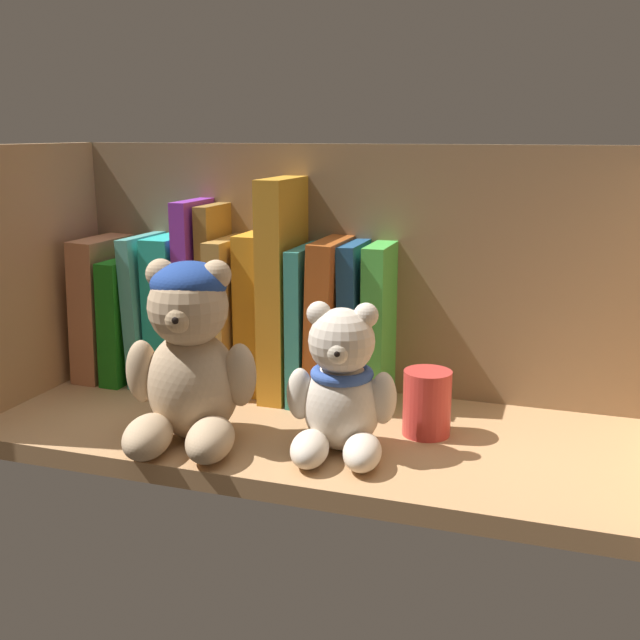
{
  "coord_description": "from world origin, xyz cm",
  "views": [
    {
      "loc": [
        24.72,
        -70.67,
        31.94
      ],
      "look_at": [
        1.17,
        0.0,
        13.57
      ],
      "focal_mm": 43.1,
      "sensor_mm": 36.0,
      "label": 1
    }
  ],
  "objects": [
    {
      "name": "book_11",
      "position": [
        2.13,
        11.17,
        11.02
      ],
      "size": [
        2.43,
        10.94,
        18.09
      ],
      "primitive_type": "cube",
      "rotation": [
        0.0,
        -0.03,
        0.0
      ],
      "color": "navy",
      "rests_on": "shelf_board"
    },
    {
      "name": "teddy_bear_larger",
      "position": [
        -9.95,
        -6.86,
        10.57
      ],
      "size": [
        13.48,
        14.01,
        18.07
      ],
      "color": "tan",
      "rests_on": "shelf_board"
    },
    {
      "name": "book_12",
      "position": [
        4.81,
        11.17,
        10.99
      ],
      "size": [
        2.42,
        9.88,
        17.97
      ],
      "primitive_type": "cube",
      "color": "green",
      "rests_on": "shelf_board"
    },
    {
      "name": "book_8",
      "position": [
        -6.17,
        11.17,
        14.48
      ],
      "size": [
        2.96,
        14.4,
        24.97
      ],
      "primitive_type": "cube",
      "color": "orange",
      "rests_on": "shelf_board"
    },
    {
      "name": "book_5",
      "position": [
        -15.3,
        11.17,
        12.83
      ],
      "size": [
        1.7,
        9.15,
        21.66
      ],
      "primitive_type": "cube",
      "color": "olive",
      "rests_on": "shelf_board"
    },
    {
      "name": "book_4",
      "position": [
        -17.61,
        11.17,
        13.08
      ],
      "size": [
        1.94,
        11.23,
        22.16
      ],
      "primitive_type": "cube",
      "color": "purple",
      "rests_on": "shelf_board"
    },
    {
      "name": "book_1",
      "position": [
        -26.54,
        11.17,
        9.52
      ],
      "size": [
        2.97,
        14.93,
        15.1
      ],
      "primitive_type": "cube",
      "rotation": [
        0.0,
        0.03,
        0.0
      ],
      "color": "#1A7318",
      "rests_on": "shelf_board"
    },
    {
      "name": "teddy_bear_smaller",
      "position": [
        4.9,
        -4.96,
        8.21
      ],
      "size": [
        10.78,
        11.19,
        14.54
      ],
      "color": "beige",
      "rests_on": "shelf_board"
    },
    {
      "name": "shelf_board",
      "position": [
        0.0,
        0.0,
        1.0
      ],
      "size": [
        66.47,
        26.6,
        2.0
      ],
      "primitive_type": "cube",
      "color": "tan",
      "rests_on": "ground"
    },
    {
      "name": "pillar_candle",
      "position": [
        11.87,
        1.96,
        5.35
      ],
      "size": [
        4.85,
        4.85,
        6.69
      ],
      "primitive_type": "cylinder",
      "color": "#C63833",
      "rests_on": "shelf_board"
    },
    {
      "name": "book_2",
      "position": [
        -23.94,
        11.17,
        10.92
      ],
      "size": [
        2.27,
        13.61,
        17.89
      ],
      "primitive_type": "cube",
      "rotation": [
        0.0,
        -0.03,
        0.0
      ],
      "color": "#4FA89D",
      "rests_on": "shelf_board"
    },
    {
      "name": "book_9",
      "position": [
        -3.37,
        11.17,
        10.78
      ],
      "size": [
        1.65,
        14.72,
        17.57
      ],
      "primitive_type": "cube",
      "color": "teal",
      "rests_on": "shelf_board"
    },
    {
      "name": "book_3",
      "position": [
        -20.85,
        11.17,
        10.92
      ],
      "size": [
        3.55,
        11.8,
        17.84
      ],
      "primitive_type": "cube",
      "color": "#22AE9D",
      "rests_on": "shelf_board"
    },
    {
      "name": "book_10",
      "position": [
        -0.7,
        11.17,
        11.2
      ],
      "size": [
        3.33,
        14.53,
        18.48
      ],
      "primitive_type": "cube",
      "rotation": [
        0.0,
        0.03,
        0.0
      ],
      "color": "#A24B1A",
      "rests_on": "shelf_board"
    },
    {
      "name": "book_6",
      "position": [
        -12.85,
        11.17,
        11.02
      ],
      "size": [
        2.23,
        14.27,
        18.03
      ],
      "primitive_type": "cube",
      "color": "#B0813C",
      "rests_on": "shelf_board"
    },
    {
      "name": "book_7",
      "position": [
        -9.69,
        11.17,
        11.32
      ],
      "size": [
        3.12,
        10.5,
        18.63
      ],
      "primitive_type": "cube",
      "color": "orange",
      "rests_on": "shelf_board"
    },
    {
      "name": "book_0",
      "position": [
        -30.03,
        11.17,
        10.68
      ],
      "size": [
        4.05,
        14.79,
        17.47
      ],
      "primitive_type": "cube",
      "rotation": [
        0.0,
        0.04,
        0.0
      ],
      "color": "#B5724C",
      "rests_on": "shelf_board"
    },
    {
      "name": "shelf_side_panel_left",
      "position": [
        -34.03,
        0.0,
        15.28
      ],
      "size": [
        1.6,
        29.0,
        30.56
      ],
      "primitive_type": "cube",
      "color": "tan",
      "rests_on": "ground"
    },
    {
      "name": "shelf_back_panel",
      "position": [
        0.0,
        13.9,
        15.28
      ],
      "size": [
        68.87,
        1.2,
        30.56
      ],
      "primitive_type": "cube",
      "color": "#846749",
      "rests_on": "ground"
    }
  ]
}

